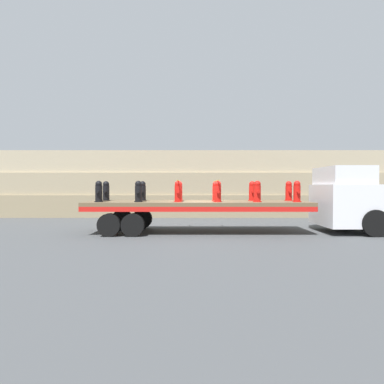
{
  "coord_description": "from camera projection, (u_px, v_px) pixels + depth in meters",
  "views": [
    {
      "loc": [
        -0.25,
        -13.07,
        2.02
      ],
      "look_at": [
        -0.22,
        0.0,
        1.76
      ],
      "focal_mm": 28.0,
      "sensor_mm": 36.0,
      "label": 1
    }
  ],
  "objects": [
    {
      "name": "fire_hydrant_black_far_1",
      "position": [
        142.0,
        191.0,
        13.6
      ],
      "size": [
        0.36,
        0.49,
        0.89
      ],
      "color": "black",
      "rests_on": "flatbed_trailer"
    },
    {
      "name": "truck_cab",
      "position": [
        349.0,
        199.0,
        13.09
      ],
      "size": [
        2.5,
        2.64,
        2.86
      ],
      "color": "silver",
      "rests_on": "ground_plane"
    },
    {
      "name": "fire_hydrant_black_near_0",
      "position": [
        98.0,
        192.0,
        12.53
      ],
      "size": [
        0.36,
        0.49,
        0.89
      ],
      "color": "black",
      "rests_on": "flatbed_trailer"
    },
    {
      "name": "fire_hydrant_black_far_0",
      "position": [
        105.0,
        191.0,
        13.59
      ],
      "size": [
        0.36,
        0.49,
        0.89
      ],
      "color": "black",
      "rests_on": "flatbed_trailer"
    },
    {
      "name": "rock_cliff",
      "position": [
        195.0,
        184.0,
        20.58
      ],
      "size": [
        60.0,
        3.3,
        4.33
      ],
      "color": "gray",
      "rests_on": "ground_plane"
    },
    {
      "name": "fire_hydrant_red_far_2",
      "position": [
        178.0,
        191.0,
        13.6
      ],
      "size": [
        0.36,
        0.49,
        0.89
      ],
      "color": "red",
      "rests_on": "flatbed_trailer"
    },
    {
      "name": "fire_hydrant_red_near_5",
      "position": [
        296.0,
        192.0,
        12.54
      ],
      "size": [
        0.36,
        0.49,
        0.89
      ],
      "color": "red",
      "rests_on": "flatbed_trailer"
    },
    {
      "name": "fire_hydrant_black_near_1",
      "position": [
        138.0,
        192.0,
        12.53
      ],
      "size": [
        0.36,
        0.49,
        0.89
      ],
      "color": "black",
      "rests_on": "flatbed_trailer"
    },
    {
      "name": "fire_hydrant_red_near_4",
      "position": [
        257.0,
        192.0,
        12.54
      ],
      "size": [
        0.36,
        0.49,
        0.89
      ],
      "color": "red",
      "rests_on": "flatbed_trailer"
    },
    {
      "name": "fire_hydrant_red_near_3",
      "position": [
        217.0,
        192.0,
        12.54
      ],
      "size": [
        0.36,
        0.49,
        0.89
      ],
      "color": "red",
      "rests_on": "flatbed_trailer"
    },
    {
      "name": "fire_hydrant_red_far_5",
      "position": [
        288.0,
        191.0,
        13.61
      ],
      "size": [
        0.36,
        0.49,
        0.89
      ],
      "color": "red",
      "rests_on": "flatbed_trailer"
    },
    {
      "name": "fire_hydrant_red_far_3",
      "position": [
        215.0,
        191.0,
        13.6
      ],
      "size": [
        0.36,
        0.49,
        0.89
      ],
      "color": "red",
      "rests_on": "flatbed_trailer"
    },
    {
      "name": "ground_plane",
      "position": [
        197.0,
        232.0,
        13.1
      ],
      "size": [
        120.0,
        120.0,
        0.0
      ],
      "primitive_type": "plane",
      "color": "#3F4244"
    },
    {
      "name": "cargo_strap_rear",
      "position": [
        178.0,
        181.0,
        13.06
      ],
      "size": [
        0.05,
        2.63,
        0.01
      ],
      "color": "yellow",
      "rests_on": "fire_hydrant_red_near_2"
    },
    {
      "name": "fire_hydrant_red_near_2",
      "position": [
        177.0,
        192.0,
        12.53
      ],
      "size": [
        0.36,
        0.49,
        0.89
      ],
      "color": "red",
      "rests_on": "flatbed_trailer"
    },
    {
      "name": "flatbed_trailer",
      "position": [
        183.0,
        207.0,
        13.08
      ],
      "size": [
        9.52,
        2.53,
        1.36
      ],
      "color": "brown",
      "rests_on": "ground_plane"
    },
    {
      "name": "cargo_strap_middle",
      "position": [
        216.0,
        181.0,
        13.06
      ],
      "size": [
        0.05,
        2.63,
        0.01
      ],
      "color": "yellow",
      "rests_on": "fire_hydrant_red_near_3"
    },
    {
      "name": "fire_hydrant_red_far_4",
      "position": [
        252.0,
        191.0,
        13.61
      ],
      "size": [
        0.36,
        0.49,
        0.89
      ],
      "color": "red",
      "rests_on": "flatbed_trailer"
    }
  ]
}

